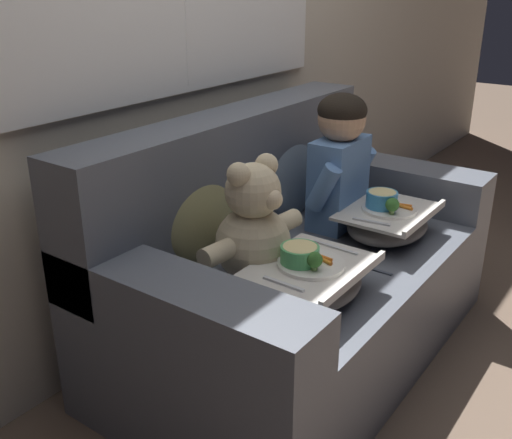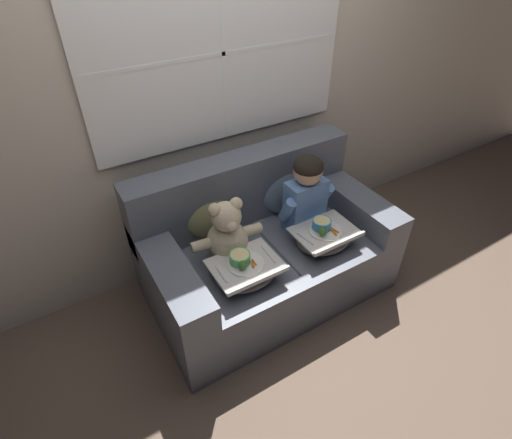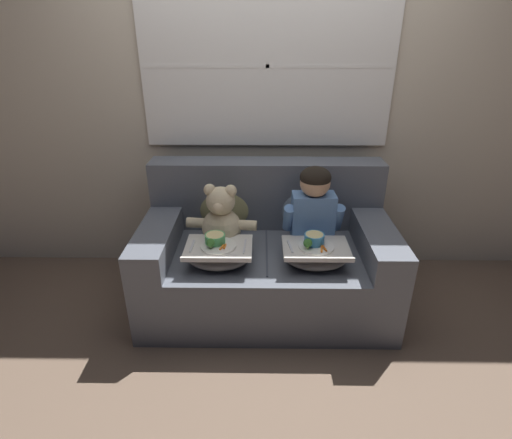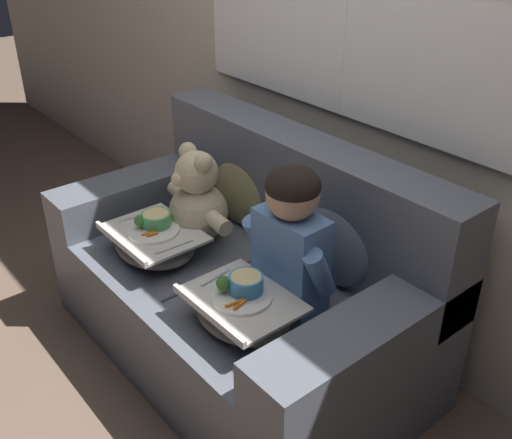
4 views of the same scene
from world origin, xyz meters
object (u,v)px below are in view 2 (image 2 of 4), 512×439
at_px(throw_pillow_behind_teddy, 210,212).
at_px(child_figure, 306,190).
at_px(lap_tray_child, 324,236).
at_px(teddy_bear, 227,235).
at_px(lap_tray_teddy, 246,270).
at_px(couch, 264,249).
at_px(throw_pillow_behind_child, 285,186).

xyz_separation_m(throw_pillow_behind_teddy, child_figure, (0.59, -0.24, 0.11)).
distance_m(child_figure, lap_tray_child, 0.32).
height_order(teddy_bear, lap_tray_child, teddy_bear).
bearing_deg(lap_tray_teddy, throw_pillow_behind_teddy, 89.80).
relative_size(teddy_bear, lap_tray_child, 1.15).
bearing_deg(teddy_bear, lap_tray_child, -20.47).
relative_size(child_figure, lap_tray_teddy, 1.34).
relative_size(couch, throw_pillow_behind_child, 3.81).
xyz_separation_m(throw_pillow_behind_teddy, lap_tray_child, (0.59, -0.47, -0.13)).
bearing_deg(throw_pillow_behind_teddy, teddy_bear, -90.13).
bearing_deg(child_figure, lap_tray_teddy, -159.19).
bearing_deg(lap_tray_child, teddy_bear, 159.53).
distance_m(throw_pillow_behind_teddy, teddy_bear, 0.25).
height_order(throw_pillow_behind_child, child_figure, child_figure).
xyz_separation_m(throw_pillow_behind_child, throw_pillow_behind_teddy, (-0.59, 0.00, 0.00)).
bearing_deg(lap_tray_teddy, lap_tray_child, 0.00).
xyz_separation_m(couch, throw_pillow_behind_teddy, (-0.30, 0.20, 0.30)).
bearing_deg(teddy_bear, throw_pillow_behind_child, 22.72).
distance_m(teddy_bear, lap_tray_child, 0.64).
bearing_deg(throw_pillow_behind_teddy, throw_pillow_behind_child, 0.00).
distance_m(couch, throw_pillow_behind_child, 0.47).
bearing_deg(throw_pillow_behind_child, lap_tray_teddy, -141.70).
bearing_deg(child_figure, lap_tray_child, -90.37).
distance_m(child_figure, teddy_bear, 0.61).
distance_m(lap_tray_child, lap_tray_teddy, 0.59).
distance_m(throw_pillow_behind_teddy, lap_tray_teddy, 0.49).
bearing_deg(lap_tray_child, couch, 138.08).
xyz_separation_m(couch, child_figure, (0.30, -0.04, 0.41)).
relative_size(child_figure, teddy_bear, 1.18).
height_order(couch, child_figure, child_figure).
xyz_separation_m(throw_pillow_behind_teddy, teddy_bear, (-0.00, -0.25, -0.01)).
bearing_deg(throw_pillow_behind_teddy, couch, -34.61).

